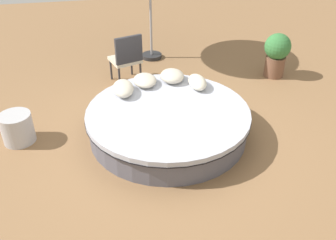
% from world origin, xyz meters
% --- Properties ---
extents(ground_plane, '(16.00, 16.00, 0.00)m').
position_xyz_m(ground_plane, '(0.00, 0.00, 0.00)').
color(ground_plane, olive).
extents(round_bed, '(2.48, 2.48, 0.44)m').
position_xyz_m(round_bed, '(0.00, 0.00, 0.23)').
color(round_bed, '#595966').
rests_on(round_bed, ground_plane).
extents(throw_pillow_0, '(0.50, 0.28, 0.19)m').
position_xyz_m(throw_pillow_0, '(-0.63, 0.62, 0.53)').
color(throw_pillow_0, beige).
rests_on(throw_pillow_0, round_bed).
extents(throw_pillow_1, '(0.47, 0.40, 0.19)m').
position_xyz_m(throw_pillow_1, '(-0.93, 0.25, 0.53)').
color(throw_pillow_1, beige).
rests_on(throw_pillow_1, round_bed).
extents(throw_pillow_2, '(0.50, 0.38, 0.15)m').
position_xyz_m(throw_pillow_2, '(-0.89, -0.22, 0.51)').
color(throw_pillow_2, beige).
rests_on(throw_pillow_2, round_bed).
extents(throw_pillow_3, '(0.55, 0.33, 0.19)m').
position_xyz_m(throw_pillow_3, '(-0.65, -0.61, 0.53)').
color(throw_pillow_3, beige).
rests_on(throw_pillow_3, round_bed).
extents(patio_chair, '(0.64, 0.65, 0.98)m').
position_xyz_m(patio_chair, '(-1.85, -0.43, 0.56)').
color(patio_chair, '#333338').
rests_on(patio_chair, ground_plane).
extents(planter, '(0.51, 0.51, 0.88)m').
position_xyz_m(planter, '(-1.62, 2.48, 0.49)').
color(planter, brown).
rests_on(planter, ground_plane).
extents(side_table, '(0.47, 0.47, 0.46)m').
position_xyz_m(side_table, '(-0.26, -2.24, 0.23)').
color(side_table, '#B7B7BC').
rests_on(side_table, ground_plane).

